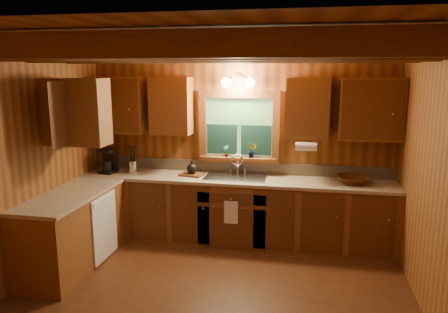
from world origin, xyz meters
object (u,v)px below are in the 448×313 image
object	(u,v)px
cutting_board	(192,174)
wicker_basket	(353,180)
sink	(236,181)
coffee_maker	(109,161)

from	to	relation	value
cutting_board	wicker_basket	size ratio (longest dim) A/B	0.79
sink	wicker_basket	xyz separation A→B (m)	(1.52, -0.01, 0.09)
cutting_board	sink	bearing A→B (deg)	11.65
sink	wicker_basket	world-z (taller)	sink
coffee_maker	wicker_basket	distance (m)	3.32
cutting_board	coffee_maker	bearing A→B (deg)	-165.65
coffee_maker	wicker_basket	bearing A→B (deg)	9.30
sink	coffee_maker	world-z (taller)	coffee_maker
coffee_maker	cutting_board	xyz separation A→B (m)	(1.19, 0.05, -0.15)
coffee_maker	cutting_board	distance (m)	1.20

